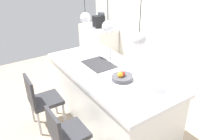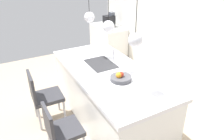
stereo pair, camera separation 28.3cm
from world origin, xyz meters
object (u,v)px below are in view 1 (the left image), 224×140
Objects in this scene: coffee_machine at (99,21)px; fruit_bowl at (122,77)px; chair_near at (41,99)px; chair_middle at (65,133)px.

fruit_bowl is at bearing -25.62° from coffee_machine.
chair_near is at bearing -49.79° from coffee_machine.
coffee_machine is 0.45× the size of chair_middle.
coffee_machine is at bearing 154.38° from fruit_bowl.
chair_middle is at bearing -85.09° from fruit_bowl.
fruit_bowl is at bearing 50.12° from chair_near.
chair_middle is at bearing -38.85° from coffee_machine.
coffee_machine reaches higher than chair_near.
chair_near is at bearing -179.37° from chair_middle.
coffee_machine reaches higher than fruit_bowl.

